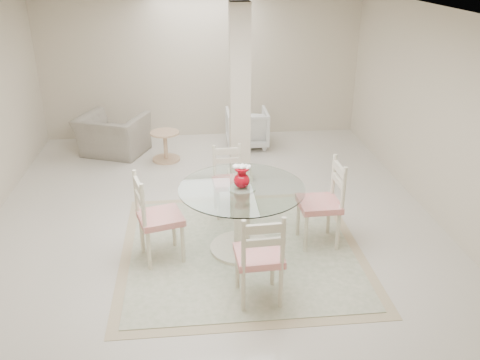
{
  "coord_description": "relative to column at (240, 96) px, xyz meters",
  "views": [
    {
      "loc": [
        -0.26,
        -6.1,
        3.34
      ],
      "look_at": [
        0.3,
        -0.64,
        0.85
      ],
      "focal_mm": 38.0,
      "sensor_mm": 36.0,
      "label": 1
    }
  ],
  "objects": [
    {
      "name": "dining_table",
      "position": [
        -0.2,
        -2.14,
        -0.92
      ],
      "size": [
        1.47,
        1.47,
        0.85
      ],
      "rotation": [
        0.0,
        0.0,
        0.08
      ],
      "color": "beige",
      "rests_on": "ground"
    },
    {
      "name": "column",
      "position": [
        0.0,
        0.0,
        0.0
      ],
      "size": [
        0.3,
        0.3,
        2.7
      ],
      "primitive_type": "cube",
      "color": "beige",
      "rests_on": "ground"
    },
    {
      "name": "room_shell",
      "position": [
        -0.5,
        -1.3,
        0.51
      ],
      "size": [
        6.02,
        7.02,
        2.71
      ],
      "color": "beige",
      "rests_on": "ground"
    },
    {
      "name": "recliner_taupe",
      "position": [
        -2.13,
        1.31,
        -1.0
      ],
      "size": [
        1.37,
        1.29,
        0.71
      ],
      "primitive_type": "imported",
      "rotation": [
        0.0,
        0.0,
        2.76
      ],
      "color": "gray",
      "rests_on": "ground"
    },
    {
      "name": "dining_chair_north",
      "position": [
        -0.27,
        -1.12,
        -0.8
      ],
      "size": [
        0.45,
        0.45,
        1.05
      ],
      "rotation": [
        0.0,
        0.0,
        0.06
      ],
      "color": "beige",
      "rests_on": "ground"
    },
    {
      "name": "armchair_white",
      "position": [
        0.28,
        1.48,
        -1.0
      ],
      "size": [
        0.75,
        0.77,
        0.7
      ],
      "primitive_type": "imported",
      "rotation": [
        0.0,
        0.0,
        3.13
      ],
      "color": "white",
      "rests_on": "ground"
    },
    {
      "name": "side_table",
      "position": [
        -1.2,
        0.9,
        -1.11
      ],
      "size": [
        0.5,
        0.5,
        0.52
      ],
      "color": "tan",
      "rests_on": "ground"
    },
    {
      "name": "dining_chair_east",
      "position": [
        0.83,
        -2.06,
        -0.71
      ],
      "size": [
        0.5,
        0.5,
        1.21
      ],
      "rotation": [
        0.0,
        0.0,
        -1.55
      ],
      "color": "beige",
      "rests_on": "ground"
    },
    {
      "name": "area_rug",
      "position": [
        -0.2,
        -2.14,
        -1.34
      ],
      "size": [
        2.91,
        2.91,
        0.02
      ],
      "color": "tan",
      "rests_on": "ground"
    },
    {
      "name": "dining_chair_west",
      "position": [
        -1.22,
        -2.23,
        -0.72
      ],
      "size": [
        0.59,
        0.59,
        1.2
      ],
      "rotation": [
        0.0,
        0.0,
        1.85
      ],
      "color": "beige",
      "rests_on": "ground"
    },
    {
      "name": "ground",
      "position": [
        -0.5,
        -1.3,
        -1.35
      ],
      "size": [
        7.0,
        7.0,
        0.0
      ],
      "primitive_type": "plane",
      "color": "beige",
      "rests_on": "ground"
    },
    {
      "name": "red_vase",
      "position": [
        -0.2,
        -2.14,
        -0.37
      ],
      "size": [
        0.22,
        0.19,
        0.28
      ],
      "color": "#AF0513",
      "rests_on": "dining_table"
    },
    {
      "name": "dining_chair_south",
      "position": [
        -0.12,
        -3.16,
        -0.74
      ],
      "size": [
        0.49,
        0.49,
        1.17
      ],
      "rotation": [
        0.0,
        0.0,
        3.19
      ],
      "color": "beige",
      "rests_on": "ground"
    }
  ]
}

